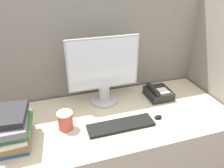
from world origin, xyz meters
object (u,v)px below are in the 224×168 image
Objects in this scene: book_stack at (11,129)px; desk_telephone at (158,93)px; mouse at (158,117)px; coffee_cup at (65,120)px; keyboard at (121,125)px; monitor at (104,73)px.

book_stack is 1.10m from desk_telephone.
coffee_cup is at bearing 171.87° from mouse.
book_stack is at bearing -172.40° from coffee_cup.
book_stack is (-0.66, 0.05, 0.10)m from keyboard.
mouse is 0.28× the size of desk_telephone.
mouse is at bearing -117.54° from desk_telephone.
monitor reaches higher than keyboard.
book_stack is (-0.94, 0.05, 0.09)m from mouse.
keyboard is (0.02, -0.34, -0.24)m from monitor.
monitor is 4.39× the size of coffee_cup.
desk_telephone is (0.41, 0.27, 0.03)m from keyboard.
mouse is 0.47× the size of coffee_cup.
coffee_cup is 0.61× the size of desk_telephone.
monitor is 0.45m from coffee_cup.
keyboard is at bearing -4.39° from book_stack.
coffee_cup is 0.40× the size of book_stack.
mouse is (0.30, -0.33, -0.23)m from monitor.
monitor is at bearing 93.27° from keyboard.
coffee_cup is at bearing 165.14° from keyboard.
coffee_cup is at bearing 7.60° from book_stack.
monitor is at bearing 23.97° from book_stack.
monitor reaches higher than coffee_cup.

